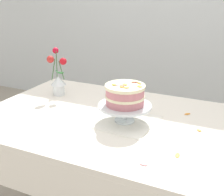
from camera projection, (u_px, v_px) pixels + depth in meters
dining_table at (102, 132)px, 1.73m from camera, size 1.40×1.00×0.74m
linen_napkin at (125, 121)px, 1.65m from camera, size 0.34×0.34×0.00m
cake_stand at (125, 107)px, 1.62m from camera, size 0.29×0.29×0.10m
layer_cake at (125, 95)px, 1.59m from camera, size 0.21×0.21×0.12m
flower_vase at (58, 79)px, 2.02m from camera, size 0.12×0.11×0.32m
loose_petal_0 at (199, 130)px, 1.54m from camera, size 0.03×0.03×0.01m
loose_petal_1 at (187, 114)px, 1.74m from camera, size 0.04×0.04×0.01m
loose_petal_2 at (143, 164)px, 1.25m from camera, size 0.04×0.02×0.00m
loose_petal_3 at (177, 155)px, 1.31m from camera, size 0.02×0.04×0.00m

